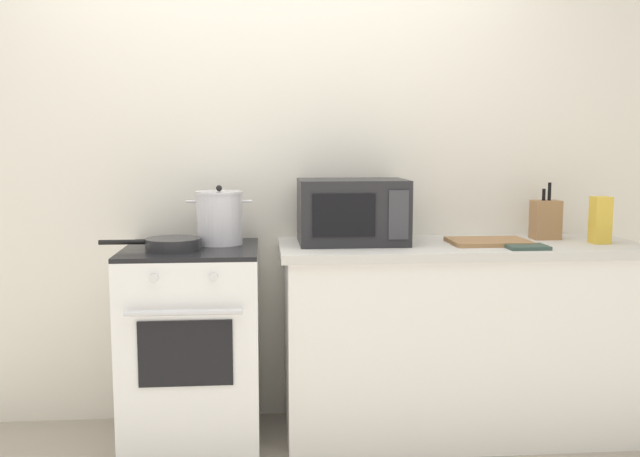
% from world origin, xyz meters
% --- Properties ---
extents(back_wall, '(4.40, 0.10, 2.50)m').
position_xyz_m(back_wall, '(0.30, 0.97, 1.25)').
color(back_wall, silver).
rests_on(back_wall, ground_plane).
extents(lower_cabinet_right, '(1.64, 0.56, 0.88)m').
position_xyz_m(lower_cabinet_right, '(0.90, 0.62, 0.44)').
color(lower_cabinet_right, white).
rests_on(lower_cabinet_right, ground_plane).
extents(countertop_right, '(1.70, 0.60, 0.04)m').
position_xyz_m(countertop_right, '(0.90, 0.62, 0.90)').
color(countertop_right, beige).
rests_on(countertop_right, lower_cabinet_right).
extents(stove, '(0.60, 0.64, 0.92)m').
position_xyz_m(stove, '(-0.35, 0.60, 0.46)').
color(stove, white).
rests_on(stove, ground_plane).
extents(stock_pot, '(0.30, 0.22, 0.27)m').
position_xyz_m(stock_pot, '(-0.23, 0.69, 1.04)').
color(stock_pot, silver).
rests_on(stock_pot, stove).
extents(frying_pan, '(0.45, 0.25, 0.05)m').
position_xyz_m(frying_pan, '(-0.43, 0.55, 0.95)').
color(frying_pan, '#28282B').
rests_on(frying_pan, stove).
extents(microwave, '(0.50, 0.37, 0.30)m').
position_xyz_m(microwave, '(0.39, 0.68, 1.07)').
color(microwave, '#232326').
rests_on(microwave, countertop_right).
extents(cutting_board, '(0.36, 0.26, 0.02)m').
position_xyz_m(cutting_board, '(1.03, 0.60, 0.93)').
color(cutting_board, '#997047').
rests_on(cutting_board, countertop_right).
extents(knife_block, '(0.13, 0.10, 0.28)m').
position_xyz_m(knife_block, '(1.36, 0.74, 1.02)').
color(knife_block, '#997047').
rests_on(knife_block, countertop_right).
extents(pasta_box, '(0.08, 0.08, 0.22)m').
position_xyz_m(pasta_box, '(1.55, 0.57, 1.03)').
color(pasta_box, gold).
rests_on(pasta_box, countertop_right).
extents(oven_mitt, '(0.18, 0.14, 0.02)m').
position_xyz_m(oven_mitt, '(1.15, 0.44, 0.93)').
color(oven_mitt, '#384C42').
rests_on(oven_mitt, countertop_right).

